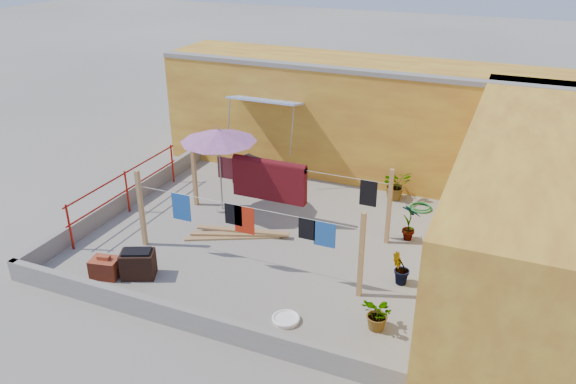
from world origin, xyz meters
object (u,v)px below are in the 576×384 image
object	(u,v)px
plant_back_a	(396,184)
outdoor_table	(256,166)
patio_umbrella	(219,136)
brick_stack	(105,267)
water_jug_b	(435,262)
water_jug_a	(437,242)
white_basin	(286,319)
green_hose	(421,207)
brazier	(138,264)

from	to	relation	value
plant_back_a	outdoor_table	bearing A→B (deg)	-168.93
patio_umbrella	outdoor_table	world-z (taller)	patio_umbrella
brick_stack	water_jug_b	world-z (taller)	brick_stack
plant_back_a	water_jug_a	bearing A→B (deg)	-56.26
water_jug_a	plant_back_a	distance (m)	2.62
outdoor_table	white_basin	size ratio (longest dim) A/B	3.15
water_jug_a	water_jug_b	distance (m)	0.86
green_hose	plant_back_a	distance (m)	0.90
brick_stack	water_jug_a	bearing A→B (deg)	31.94
water_jug_b	brick_stack	bearing A→B (deg)	-154.61
patio_umbrella	water_jug_a	world-z (taller)	patio_umbrella
water_jug_b	white_basin	bearing A→B (deg)	-127.73
outdoor_table	white_basin	distance (m)	6.00
brick_stack	white_basin	distance (m)	3.97
brick_stack	outdoor_table	bearing A→B (deg)	80.18
white_basin	water_jug_b	xyz separation A→B (m)	(2.19, 2.83, 0.10)
outdoor_table	water_jug_a	world-z (taller)	outdoor_table
white_basin	green_hose	xyz separation A→B (m)	(1.39, 5.51, -0.01)
patio_umbrella	outdoor_table	bearing A→B (deg)	84.78
brick_stack	patio_umbrella	bearing A→B (deg)	78.06
brazier	water_jug_a	xyz separation A→B (m)	(5.44, 3.50, -0.15)
green_hose	outdoor_table	bearing A→B (deg)	-175.08
brazier	water_jug_b	world-z (taller)	brazier
white_basin	water_jug_b	distance (m)	3.58
brazier	water_jug_b	distance (m)	6.14
outdoor_table	water_jug_b	size ratio (longest dim) A/B	4.78
outdoor_table	plant_back_a	distance (m)	3.78
patio_umbrella	green_hose	world-z (taller)	patio_umbrella
patio_umbrella	green_hose	size ratio (longest dim) A/B	3.85
brick_stack	water_jug_a	distance (m)	7.13
patio_umbrella	outdoor_table	xyz separation A→B (m)	(0.15, 1.67, -1.38)
patio_umbrella	outdoor_table	distance (m)	2.17
outdoor_table	brick_stack	size ratio (longest dim) A/B	2.59
patio_umbrella	plant_back_a	xyz separation A→B (m)	(3.86, 2.39, -1.59)
brazier	plant_back_a	bearing A→B (deg)	54.86
patio_umbrella	white_basin	bearing A→B (deg)	-47.02
patio_umbrella	outdoor_table	size ratio (longest dim) A/B	1.37
white_basin	water_jug_b	world-z (taller)	water_jug_b
water_jug_a	green_hose	distance (m)	1.96
brazier	water_jug_b	xyz separation A→B (m)	(5.54, 2.65, -0.14)
water_jug_a	water_jug_b	size ratio (longest dim) A/B	0.98
white_basin	green_hose	world-z (taller)	white_basin
brazier	water_jug_b	bearing A→B (deg)	25.55
water_jug_b	plant_back_a	distance (m)	3.40
water_jug_a	water_jug_b	xyz separation A→B (m)	(0.11, -0.85, 0.00)
outdoor_table	brazier	xyz separation A→B (m)	(-0.28, -4.94, -0.33)
water_jug_a	plant_back_a	xyz separation A→B (m)	(-1.45, 2.17, 0.26)
patio_umbrella	white_basin	world-z (taller)	patio_umbrella
patio_umbrella	white_basin	xyz separation A→B (m)	(3.22, -3.45, -1.95)
patio_umbrella	water_jug_b	bearing A→B (deg)	-6.55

